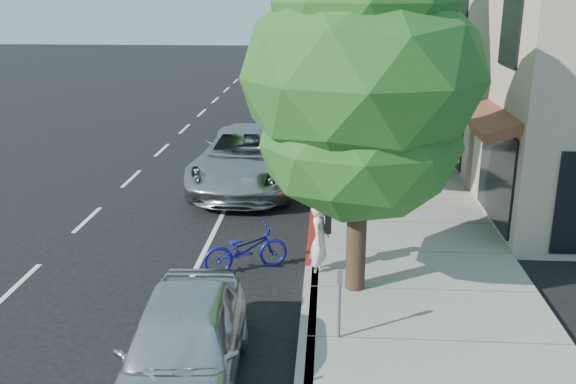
# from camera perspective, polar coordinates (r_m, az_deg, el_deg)

# --- Properties ---
(ground) EXTENTS (120.00, 120.00, 0.00)m
(ground) POSITION_cam_1_polar(r_m,az_deg,el_deg) (15.20, 2.27, -5.58)
(ground) COLOR black
(ground) RESTS_ON ground
(sidewalk) EXTENTS (4.60, 56.00, 0.15)m
(sidewalk) POSITION_cam_1_polar(r_m,az_deg,el_deg) (22.84, 8.62, 2.37)
(sidewalk) COLOR gray
(sidewalk) RESTS_ON ground
(curb) EXTENTS (0.30, 56.00, 0.15)m
(curb) POSITION_cam_1_polar(r_m,az_deg,el_deg) (22.76, 2.84, 2.50)
(curb) COLOR #9E998E
(curb) RESTS_ON ground
(curb_red_segment) EXTENTS (0.32, 4.00, 0.15)m
(curb_red_segment) POSITION_cam_1_polar(r_m,az_deg,el_deg) (16.10, 2.37, -3.94)
(curb_red_segment) COLOR maroon
(curb_red_segment) RESTS_ON ground
(storefront_building) EXTENTS (10.00, 36.00, 7.00)m
(storefront_building) POSITION_cam_1_polar(r_m,az_deg,el_deg) (33.39, 20.38, 12.21)
(storefront_building) COLOR tan
(storefront_building) RESTS_ON ground
(street_tree_0) EXTENTS (4.60, 4.60, 7.14)m
(street_tree_0) POSITION_cam_1_polar(r_m,az_deg,el_deg) (12.10, 6.57, 9.79)
(street_tree_0) COLOR black
(street_tree_0) RESTS_ON ground
(street_tree_1) EXTENTS (4.71, 4.71, 8.19)m
(street_tree_1) POSITION_cam_1_polar(r_m,az_deg,el_deg) (18.01, 5.80, 14.77)
(street_tree_1) COLOR black
(street_tree_1) RESTS_ON ground
(street_tree_2) EXTENTS (4.43, 4.43, 7.00)m
(street_tree_2) POSITION_cam_1_polar(r_m,az_deg,el_deg) (24.05, 5.29, 13.44)
(street_tree_2) COLOR black
(street_tree_2) RESTS_ON ground
(street_tree_3) EXTENTS (5.75, 5.75, 7.97)m
(street_tree_3) POSITION_cam_1_polar(r_m,az_deg,el_deg) (30.01, 5.05, 15.08)
(street_tree_3) COLOR black
(street_tree_3) RESTS_ON ground
(street_tree_4) EXTENTS (4.39, 4.39, 7.00)m
(street_tree_4) POSITION_cam_1_polar(r_m,az_deg,el_deg) (36.03, 4.85, 14.78)
(street_tree_4) COLOR black
(street_tree_4) RESTS_ON ground
(street_tree_5) EXTENTS (4.22, 4.22, 7.40)m
(street_tree_5) POSITION_cam_1_polar(r_m,az_deg,el_deg) (42.01, 4.74, 15.63)
(street_tree_5) COLOR black
(street_tree_5) RESTS_ON ground
(cyclist) EXTENTS (0.54, 0.70, 1.69)m
(cyclist) POSITION_cam_1_polar(r_m,az_deg,el_deg) (13.77, 2.85, -4.31)
(cyclist) COLOR white
(cyclist) RESTS_ON ground
(bicycle) EXTENTS (2.03, 1.42, 1.01)m
(bicycle) POSITION_cam_1_polar(r_m,az_deg,el_deg) (14.22, -3.77, -5.07)
(bicycle) COLOR #171590
(bicycle) RESTS_ON ground
(silver_suv) EXTENTS (3.28, 6.69, 1.83)m
(silver_suv) POSITION_cam_1_polar(r_m,az_deg,el_deg) (20.28, -3.49, 3.07)
(silver_suv) COLOR #ABABAF
(silver_suv) RESTS_ON ground
(dark_sedan) EXTENTS (2.22, 4.95, 1.58)m
(dark_sedan) POSITION_cam_1_polar(r_m,az_deg,el_deg) (23.58, 1.03, 4.83)
(dark_sedan) COLOR black
(dark_sedan) RESTS_ON ground
(white_pickup) EXTENTS (2.90, 6.23, 1.76)m
(white_pickup) POSITION_cam_1_polar(r_m,az_deg,el_deg) (35.36, 2.44, 9.22)
(white_pickup) COLOR white
(white_pickup) RESTS_ON ground
(dark_suv_far) EXTENTS (2.58, 5.22, 1.71)m
(dark_suv_far) POSITION_cam_1_polar(r_m,az_deg,el_deg) (40.76, 0.37, 10.29)
(dark_suv_far) COLOR black
(dark_suv_far) RESTS_ON ground
(near_car_a) EXTENTS (2.07, 4.57, 1.52)m
(near_car_a) POSITION_cam_1_polar(r_m,az_deg,el_deg) (10.18, -9.33, -13.42)
(near_car_a) COLOR silver
(near_car_a) RESTS_ON ground
(pedestrian) EXTENTS (1.10, 1.04, 1.78)m
(pedestrian) POSITION_cam_1_polar(r_m,az_deg,el_deg) (24.50, 6.76, 5.80)
(pedestrian) COLOR black
(pedestrian) RESTS_ON sidewalk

